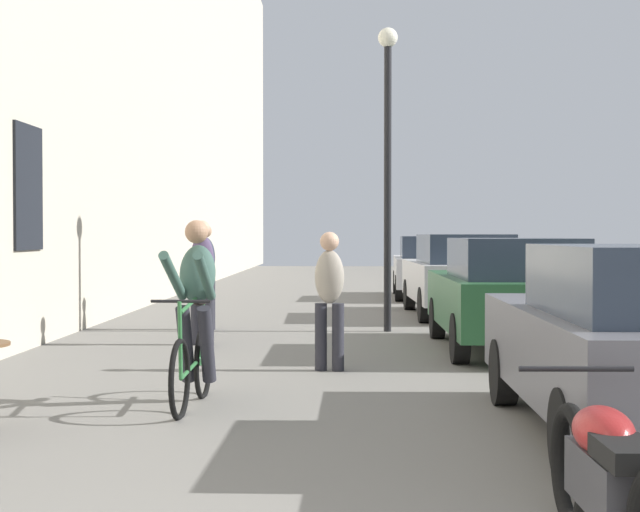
# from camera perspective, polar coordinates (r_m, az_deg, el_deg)

# --- Properties ---
(cyclist_on_bicycle) EXTENTS (0.52, 1.76, 1.74)m
(cyclist_on_bicycle) POSITION_cam_1_polar(r_m,az_deg,el_deg) (8.90, -7.51, -3.65)
(cyclist_on_bicycle) COLOR black
(cyclist_on_bicycle) RESTS_ON ground_plane
(pedestrian_near) EXTENTS (0.37, 0.28, 1.61)m
(pedestrian_near) POSITION_cam_1_polar(r_m,az_deg,el_deg) (10.99, 0.57, -2.21)
(pedestrian_near) COLOR #26262D
(pedestrian_near) RESTS_ON ground_plane
(pedestrian_mid) EXTENTS (0.37, 0.29, 1.77)m
(pedestrian_mid) POSITION_cam_1_polar(r_m,az_deg,el_deg) (13.65, -7.05, -1.12)
(pedestrian_mid) COLOR #26262D
(pedestrian_mid) RESTS_ON ground_plane
(pedestrian_far) EXTENTS (0.38, 0.29, 1.74)m
(pedestrian_far) POSITION_cam_1_polar(r_m,az_deg,el_deg) (15.82, -6.88, -0.86)
(pedestrian_far) COLOR #26262D
(pedestrian_far) RESTS_ON ground_plane
(street_lamp) EXTENTS (0.32, 0.32, 4.90)m
(street_lamp) POSITION_cam_1_polar(r_m,az_deg,el_deg) (15.52, 4.07, 6.97)
(street_lamp) COLOR black
(street_lamp) RESTS_ON ground_plane
(parked_car_nearest) EXTENTS (1.83, 4.23, 1.50)m
(parked_car_nearest) POSITION_cam_1_polar(r_m,az_deg,el_deg) (7.67, 18.57, -4.76)
(parked_car_nearest) COLOR #595960
(parked_car_nearest) RESTS_ON ground_plane
(parked_car_second) EXTENTS (1.82, 4.29, 1.52)m
(parked_car_second) POSITION_cam_1_polar(r_m,az_deg,el_deg) (13.10, 11.20, -2.16)
(parked_car_second) COLOR #23512D
(parked_car_second) RESTS_ON ground_plane
(parked_car_third) EXTENTS (1.95, 4.46, 1.57)m
(parked_car_third) POSITION_cam_1_polar(r_m,az_deg,el_deg) (18.43, 8.39, -1.07)
(parked_car_third) COLOR #B7B7BC
(parked_car_third) RESTS_ON ground_plane
(parked_car_fourth) EXTENTS (1.94, 4.35, 1.52)m
(parked_car_fourth) POSITION_cam_1_polar(r_m,az_deg,el_deg) (23.67, 6.65, -0.59)
(parked_car_fourth) COLOR #B7B7BC
(parked_car_fourth) RESTS_ON ground_plane
(parked_motorcycle) EXTENTS (0.62, 2.15, 0.92)m
(parked_motorcycle) POSITION_cam_1_polar(r_m,az_deg,el_deg) (4.85, 16.95, -12.77)
(parked_motorcycle) COLOR black
(parked_motorcycle) RESTS_ON ground_plane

